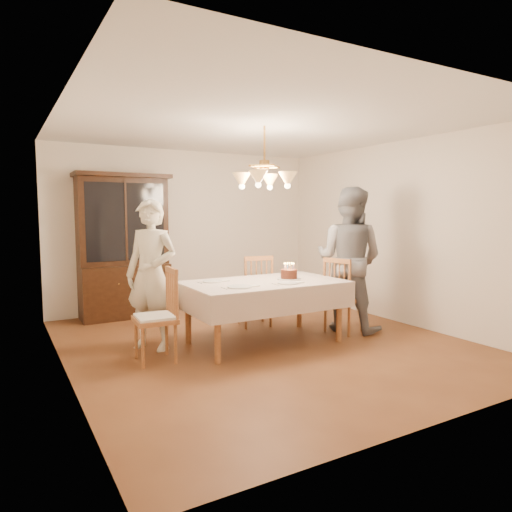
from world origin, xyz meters
TOP-DOWN VIEW (x-y plane):
  - ground at (0.00, 0.00)m, footprint 5.00×5.00m
  - room_shell at (0.00, 0.00)m, footprint 5.00×5.00m
  - dining_table at (0.00, 0.00)m, footprint 1.90×1.10m
  - china_hutch at (-1.13, 2.25)m, footprint 1.38×0.54m
  - chair_far_side at (0.32, 0.79)m, footprint 0.52×0.50m
  - chair_left_end at (-1.35, -0.01)m, footprint 0.45×0.47m
  - chair_right_end at (1.17, -0.09)m, footprint 0.54×0.55m
  - elderly_woman at (-1.25, 0.45)m, footprint 0.74×0.75m
  - adult_in_grey at (1.32, -0.02)m, footprint 1.08×1.17m
  - birthday_cake at (0.35, -0.02)m, footprint 0.30×0.30m
  - place_setting_near_left at (-0.45, -0.25)m, footprint 0.42×0.27m
  - place_setting_near_right at (0.16, -0.28)m, footprint 0.38×0.24m
  - place_setting_far_left at (-0.55, 0.26)m, footprint 0.38×0.24m
  - chandelier at (-0.00, -0.00)m, footprint 0.62×0.62m

SIDE VIEW (x-z plane):
  - ground at x=0.00m, z-range 0.00..0.00m
  - chair_far_side at x=0.32m, z-range -0.06..0.94m
  - chair_right_end at x=1.17m, z-range -0.06..0.94m
  - chair_left_end at x=-1.35m, z-range -0.05..0.95m
  - dining_table at x=0.00m, z-range 0.30..1.06m
  - place_setting_far_left at x=-0.55m, z-range 0.76..0.77m
  - place_setting_near_right at x=0.16m, z-range 0.76..0.77m
  - place_setting_near_left at x=-0.45m, z-range 0.76..0.77m
  - birthday_cake at x=0.35m, z-range 0.71..0.92m
  - elderly_woman at x=-1.25m, z-range 0.00..1.74m
  - adult_in_grey at x=1.32m, z-range 0.00..1.92m
  - china_hutch at x=-1.13m, z-range -0.04..2.12m
  - room_shell at x=0.00m, z-range -0.92..4.08m
  - chandelier at x=0.00m, z-range 1.61..2.34m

